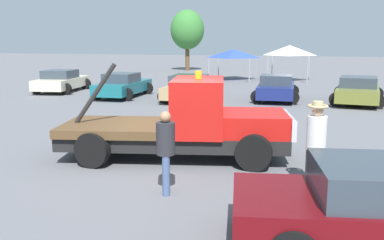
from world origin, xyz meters
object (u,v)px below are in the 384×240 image
(person_near_truck, at_px, (316,139))
(parked_car_tan, at_px, (190,88))
(parked_car_cream, at_px, (62,81))
(parked_car_teal, at_px, (123,85))
(canopy_tent_white, at_px, (290,50))
(canopy_tent_blue, at_px, (233,54))
(person_at_hood, at_px, (166,147))
(tree_left, at_px, (187,30))
(parked_car_olive, at_px, (358,90))
(parked_car_navy, at_px, (276,88))
(tow_truck, at_px, (188,124))

(person_near_truck, relative_size, parked_car_tan, 0.39)
(person_near_truck, bearing_deg, parked_car_cream, 62.55)
(parked_car_teal, relative_size, canopy_tent_white, 1.56)
(canopy_tent_blue, bearing_deg, person_at_hood, -81.24)
(canopy_tent_blue, bearing_deg, parked_car_cream, -126.90)
(parked_car_cream, height_order, tree_left, tree_left)
(parked_car_tan, distance_m, parked_car_olive, 8.48)
(parked_car_teal, xyz_separation_m, parked_car_olive, (12.30, 1.23, 0.00))
(parked_car_teal, xyz_separation_m, tree_left, (-3.17, 21.71, 3.55))
(parked_car_olive, bearing_deg, parked_car_cream, 95.16)
(person_at_hood, height_order, parked_car_navy, person_at_hood)
(person_at_hood, xyz_separation_m, parked_car_cream, (-12.40, 14.90, -0.34))
(parked_car_teal, relative_size, parked_car_tan, 0.96)
(canopy_tent_white, bearing_deg, parked_car_teal, -122.69)
(parked_car_tan, height_order, parked_car_navy, same)
(parked_car_cream, distance_m, canopy_tent_white, 17.12)
(parked_car_tan, xyz_separation_m, canopy_tent_white, (4.10, 12.57, 1.71))
(person_near_truck, bearing_deg, person_at_hood, 125.74)
(tow_truck, relative_size, parked_car_cream, 1.33)
(person_at_hood, relative_size, canopy_tent_blue, 0.53)
(parked_car_cream, height_order, canopy_tent_blue, canopy_tent_blue)
(parked_car_navy, bearing_deg, tow_truck, 171.55)
(parked_car_tan, bearing_deg, person_near_truck, -154.90)
(person_at_hood, bearing_deg, canopy_tent_white, 67.85)
(parked_car_olive, bearing_deg, person_near_truck, 177.81)
(parked_car_olive, relative_size, canopy_tent_blue, 1.55)
(parked_car_cream, distance_m, parked_car_tan, 8.75)
(parked_car_teal, bearing_deg, canopy_tent_blue, -19.52)
(parked_car_navy, height_order, parked_car_olive, same)
(parked_car_navy, bearing_deg, canopy_tent_white, -2.32)
(person_at_hood, distance_m, parked_car_cream, 19.39)
(tow_truck, height_order, tree_left, tree_left)
(parked_car_navy, bearing_deg, parked_car_cream, 86.07)
(parked_car_cream, distance_m, parked_car_teal, 4.89)
(person_near_truck, bearing_deg, tow_truck, 78.41)
(tow_truck, relative_size, person_near_truck, 3.35)
(person_at_hood, bearing_deg, person_near_truck, -0.25)
(person_at_hood, distance_m, parked_car_teal, 15.69)
(tow_truck, xyz_separation_m, person_at_hood, (0.41, -2.72, 0.07))
(parked_car_tan, bearing_deg, parked_car_cream, 78.81)
(tow_truck, xyz_separation_m, parked_car_cream, (-12.00, 12.17, -0.27))
(parked_car_cream, bearing_deg, tow_truck, -144.76)
(person_near_truck, distance_m, parked_car_olive, 13.93)
(person_at_hood, xyz_separation_m, parked_car_teal, (-7.67, 13.69, -0.34))
(person_near_truck, bearing_deg, parked_car_navy, 23.97)
(person_at_hood, distance_m, parked_car_tan, 14.13)
(parked_car_cream, xyz_separation_m, canopy_tent_blue, (8.39, 11.17, 1.42))
(parked_car_teal, height_order, parked_car_tan, same)
(parked_car_teal, bearing_deg, canopy_tent_white, -35.77)
(person_near_truck, height_order, parked_car_cream, person_near_truck)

